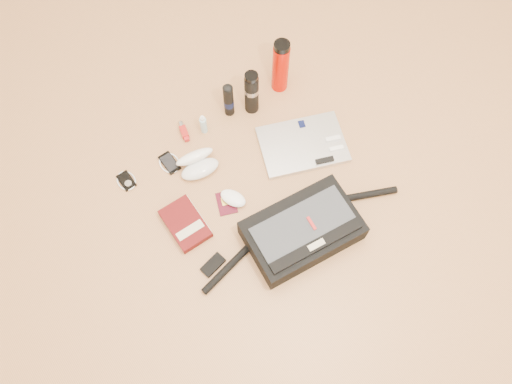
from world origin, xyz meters
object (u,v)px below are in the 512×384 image
Objects in this scene: messenger_bag at (302,231)px; thermos_red at (281,66)px; book at (186,224)px; thermos_black at (252,92)px; laptop at (303,145)px.

thermos_red is (0.39, 0.65, 0.09)m from messenger_bag.
thermos_black is at bearing 30.49° from book.
thermos_red is at bearing 7.54° from thermos_black.
messenger_bag is 0.66m from thermos_black.
laptop is 0.33m from thermos_black.
book is at bearing -151.77° from thermos_black.
laptop is 2.05× the size of book.
thermos_black is at bearing -172.46° from thermos_red.
messenger_bag is 0.48m from book.
thermos_red is at bearing 25.98° from book.
thermos_red is (0.75, 0.33, 0.13)m from book.
laptop is 1.53× the size of thermos_red.
laptop is at bearing 2.58° from book.
thermos_black reaches higher than book.
messenger_bag is 2.06× the size of laptop.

